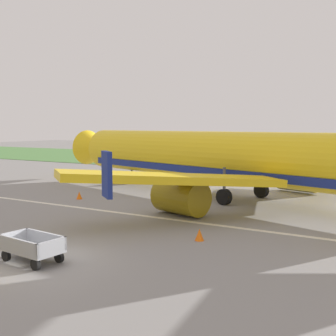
% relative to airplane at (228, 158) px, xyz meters
% --- Properties ---
extents(ground_plane, '(220.00, 220.00, 0.00)m').
position_rel_airplane_xyz_m(ground_plane, '(-0.85, -17.71, -3.05)').
color(ground_plane, gray).
extents(grass_strip, '(220.00, 28.00, 0.06)m').
position_rel_airplane_xyz_m(grass_strip, '(-0.85, 31.13, -3.02)').
color(grass_strip, '#518442').
rests_on(grass_strip, ground).
extents(apron_stripe, '(120.00, 0.36, 0.01)m').
position_rel_airplane_xyz_m(apron_stripe, '(-0.85, -8.38, -3.05)').
color(apron_stripe, silver).
rests_on(apron_stripe, ground).
extents(airplane, '(36.99, 30.02, 11.34)m').
position_rel_airplane_xyz_m(airplane, '(0.00, 0.00, 0.00)').
color(airplane, yellow).
rests_on(airplane, ground).
extents(baggage_cart_second_in_row, '(3.60, 1.62, 1.07)m').
position_rel_airplane_xyz_m(baggage_cart_second_in_row, '(-0.85, -17.94, -2.45)').
color(baggage_cart_second_in_row, gray).
rests_on(baggage_cart_second_in_row, ground).
extents(traffic_cone_near_plane, '(0.43, 0.43, 0.57)m').
position_rel_airplane_xyz_m(traffic_cone_near_plane, '(-9.40, -5.83, -2.77)').
color(traffic_cone_near_plane, orange).
rests_on(traffic_cone_near_plane, ground).
extents(traffic_cone_mid_apron, '(0.43, 0.43, 0.57)m').
position_rel_airplane_xyz_m(traffic_cone_mid_apron, '(3.47, -11.69, -2.77)').
color(traffic_cone_mid_apron, orange).
rests_on(traffic_cone_mid_apron, ground).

